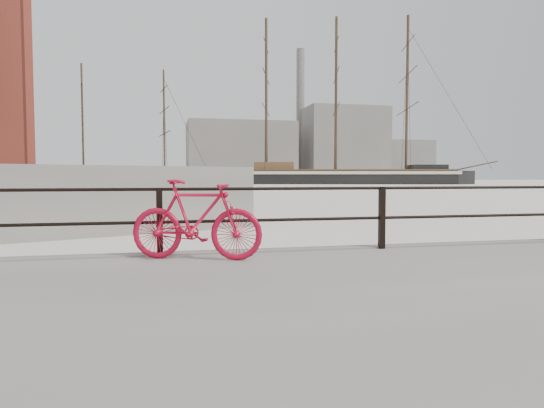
{
  "coord_description": "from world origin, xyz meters",
  "views": [
    {
      "loc": [
        -3.46,
        -7.36,
        1.51
      ],
      "look_at": [
        -1.45,
        1.5,
        1.0
      ],
      "focal_mm": 32.0,
      "sensor_mm": 36.0,
      "label": 1
    }
  ],
  "objects": [
    {
      "name": "ground",
      "position": [
        0.0,
        0.0,
        0.0
      ],
      "size": [
        400.0,
        400.0,
        0.0
      ],
      "primitive_type": "plane",
      "color": "white",
      "rests_on": "ground"
    },
    {
      "name": "industrial_east",
      "position": [
        78.0,
        150.0,
        7.0
      ],
      "size": [
        20.0,
        16.0,
        14.0
      ],
      "primitive_type": "cube",
      "color": "gray",
      "rests_on": "ground"
    },
    {
      "name": "barque_black",
      "position": [
        31.7,
        88.0,
        0.0
      ],
      "size": [
        66.7,
        37.9,
        35.64
      ],
      "primitive_type": null,
      "rotation": [
        0.0,
        0.0,
        -0.29
      ],
      "color": "black",
      "rests_on": "ground"
    },
    {
      "name": "guardrail",
      "position": [
        0.0,
        -0.15,
        0.85
      ],
      "size": [
        28.0,
        0.1,
        1.0
      ],
      "primitive_type": null,
      "color": "black",
      "rests_on": "promenade"
    },
    {
      "name": "industrial_west",
      "position": [
        20.0,
        140.0,
        9.0
      ],
      "size": [
        32.0,
        18.0,
        18.0
      ],
      "primitive_type": "cube",
      "color": "gray",
      "rests_on": "ground"
    },
    {
      "name": "bicycle",
      "position": [
        -3.0,
        -0.55,
        0.91
      ],
      "size": [
        1.84,
        0.92,
        1.13
      ],
      "primitive_type": "imported",
      "rotation": [
        0.0,
        0.0,
        -0.36
      ],
      "color": "#B30B29",
      "rests_on": "promenade"
    },
    {
      "name": "industrial_mid",
      "position": [
        55.0,
        145.0,
        12.0
      ],
      "size": [
        26.0,
        20.0,
        24.0
      ],
      "primitive_type": "cube",
      "color": "gray",
      "rests_on": "ground"
    },
    {
      "name": "smokestack",
      "position": [
        42.0,
        150.0,
        22.0
      ],
      "size": [
        2.8,
        2.8,
        44.0
      ],
      "primitive_type": "cylinder",
      "color": "gray",
      "rests_on": "ground"
    },
    {
      "name": "schooner_mid",
      "position": [
        -9.71,
        81.1,
        0.0
      ],
      "size": [
        31.55,
        17.02,
        21.47
      ],
      "primitive_type": null,
      "rotation": [
        0.0,
        0.0,
        0.15
      ],
      "color": "beige",
      "rests_on": "ground"
    }
  ]
}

